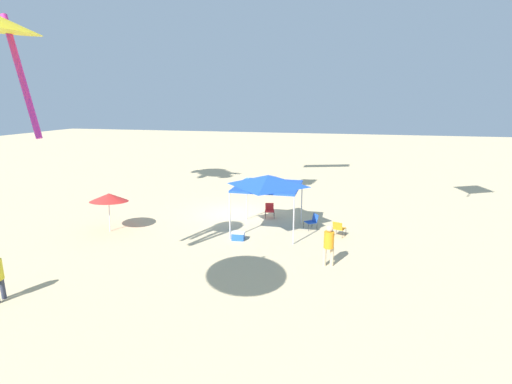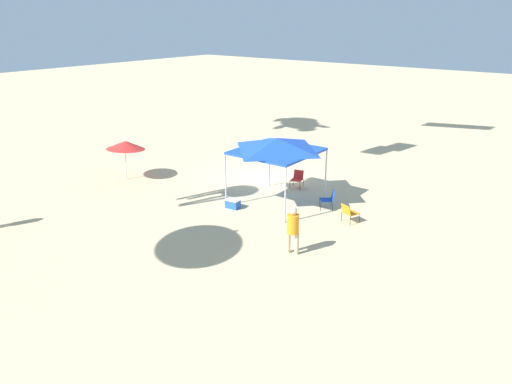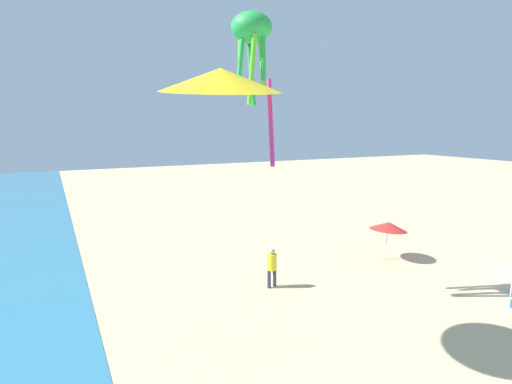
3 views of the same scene
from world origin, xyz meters
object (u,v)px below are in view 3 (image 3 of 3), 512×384
Objects in this scene: kite_octopus_green at (252,32)px; kite_delta_yellow at (221,80)px; beach_umbrella at (389,226)px; person_kite_handler at (272,265)px.

kite_octopus_green reaches higher than kite_delta_yellow.
beach_umbrella is 0.48× the size of kite_delta_yellow.
kite_delta_yellow reaches higher than person_kite_handler.
kite_delta_yellow is at bearing -72.00° from kite_octopus_green.
kite_octopus_green is at bearing 98.24° from beach_umbrella.
person_kite_handler is 0.40× the size of kite_delta_yellow.
beach_umbrella is at bearing -137.99° from kite_delta_yellow.
beach_umbrella is at bearing 62.75° from kite_octopus_green.
kite_octopus_green is (-1.26, 8.70, 8.76)m from beach_umbrella.
kite_octopus_green reaches higher than person_kite_handler.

